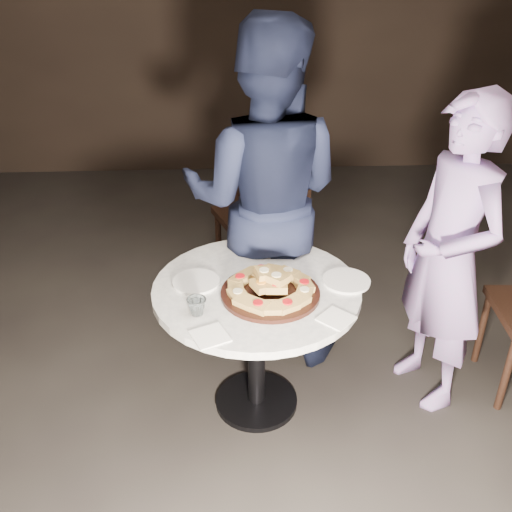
# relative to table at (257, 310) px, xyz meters

# --- Properties ---
(floor) EXTENTS (7.00, 7.00, 0.00)m
(floor) POSITION_rel_table_xyz_m (0.08, -0.10, -0.58)
(floor) COLOR black
(floor) RESTS_ON ground
(table) EXTENTS (1.04, 1.04, 0.72)m
(table) POSITION_rel_table_xyz_m (0.00, 0.00, 0.00)
(table) COLOR black
(table) RESTS_ON ground
(serving_board) EXTENTS (0.57, 0.57, 0.02)m
(serving_board) POSITION_rel_table_xyz_m (0.06, -0.08, 0.14)
(serving_board) COLOR black
(serving_board) RESTS_ON table
(focaccia_pile) EXTENTS (0.40, 0.40, 0.11)m
(focaccia_pile) POSITION_rel_table_xyz_m (0.06, -0.08, 0.18)
(focaccia_pile) COLOR #AB8442
(focaccia_pile) RESTS_ON serving_board
(plate_left) EXTENTS (0.27, 0.27, 0.01)m
(plate_left) POSITION_rel_table_xyz_m (-0.28, 0.04, 0.14)
(plate_left) COLOR white
(plate_left) RESTS_ON table
(plate_right) EXTENTS (0.26, 0.26, 0.01)m
(plate_right) POSITION_rel_table_xyz_m (0.42, 0.01, 0.14)
(plate_right) COLOR white
(plate_right) RESTS_ON table
(water_glass) EXTENTS (0.10, 0.10, 0.08)m
(water_glass) POSITION_rel_table_xyz_m (-0.26, -0.21, 0.17)
(water_glass) COLOR silver
(water_glass) RESTS_ON table
(napkin_near) EXTENTS (0.18, 0.18, 0.01)m
(napkin_near) POSITION_rel_table_xyz_m (-0.21, -0.37, 0.14)
(napkin_near) COLOR white
(napkin_near) RESTS_ON table
(napkin_far) EXTENTS (0.18, 0.18, 0.01)m
(napkin_far) POSITION_rel_table_xyz_m (0.32, -0.27, 0.14)
(napkin_far) COLOR white
(napkin_far) RESTS_ON table
(chair_far) EXTENTS (0.62, 0.64, 1.03)m
(chair_far) POSITION_rel_table_xyz_m (0.10, 1.04, 0.01)
(chair_far) COLOR black
(chair_far) RESTS_ON ground
(diner_navy) EXTENTS (1.01, 0.86, 1.83)m
(diner_navy) POSITION_rel_table_xyz_m (0.07, 0.53, 0.33)
(diner_navy) COLOR black
(diner_navy) RESTS_ON ground
(diner_teal) EXTENTS (0.54, 0.67, 1.58)m
(diner_teal) POSITION_rel_table_xyz_m (0.91, 0.08, 0.21)
(diner_teal) COLOR #866EAD
(diner_teal) RESTS_ON ground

